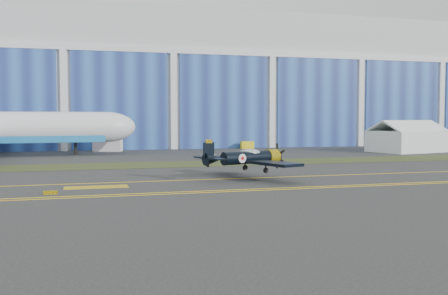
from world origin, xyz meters
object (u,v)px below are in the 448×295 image
object	(u,v)px
shipping_container	(108,145)
tug	(247,145)
warbird	(247,158)
tent	(407,136)

from	to	relation	value
shipping_container	tug	bearing A→B (deg)	19.78
warbird	tug	world-z (taller)	warbird
tent	tug	size ratio (longest dim) A/B	5.65
warbird	tent	xyz separation A→B (m)	(43.88, 33.77, 0.77)
tug	warbird	bearing A→B (deg)	-104.13
tent	tug	xyz separation A→B (m)	(-26.48, 18.42, -2.30)
tent	warbird	bearing A→B (deg)	-155.25
warbird	tent	bearing A→B (deg)	18.77
warbird	tent	world-z (taller)	tent
tug	shipping_container	bearing A→B (deg)	-173.93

